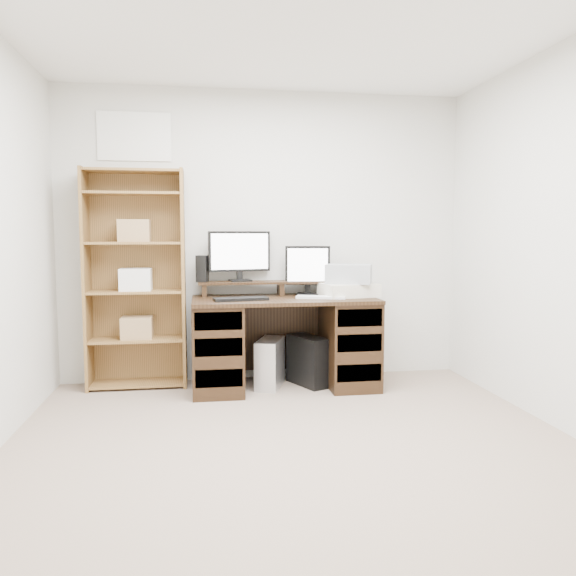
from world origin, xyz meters
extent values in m
cube|color=gray|center=(0.00, 0.00, -0.01)|extent=(3.50, 4.00, 0.02)
cube|color=silver|center=(0.00, 2.01, 1.25)|extent=(3.50, 0.02, 2.50)
cube|color=silver|center=(0.00, -2.01, 1.25)|extent=(3.50, 0.02, 2.50)
cube|color=white|center=(-1.08, 1.99, 2.08)|extent=(0.60, 0.01, 0.40)
cube|color=black|center=(0.12, 1.63, 0.73)|extent=(1.50, 0.70, 0.03)
cube|color=black|center=(-0.43, 1.63, 0.36)|extent=(0.40, 0.66, 0.72)
cube|color=black|center=(0.67, 1.63, 0.36)|extent=(0.40, 0.66, 0.72)
cube|color=black|center=(0.12, 1.96, 0.40)|extent=(1.48, 0.02, 0.65)
cube|color=black|center=(-0.43, 1.30, 0.18)|extent=(0.36, 0.01, 0.14)
cube|color=black|center=(-0.43, 1.30, 0.42)|extent=(0.36, 0.01, 0.14)
cube|color=black|center=(-0.43, 1.30, 0.62)|extent=(0.36, 0.01, 0.14)
cube|color=black|center=(0.67, 1.30, 0.18)|extent=(0.36, 0.01, 0.14)
cube|color=black|center=(0.67, 1.30, 0.42)|extent=(0.36, 0.01, 0.14)
cube|color=black|center=(0.67, 1.30, 0.62)|extent=(0.36, 0.01, 0.14)
cube|color=black|center=(-0.53, 1.85, 0.80)|extent=(0.04, 0.20, 0.10)
cube|color=black|center=(0.12, 1.85, 0.80)|extent=(0.04, 0.20, 0.10)
cube|color=black|center=(0.77, 1.85, 0.80)|extent=(0.04, 0.20, 0.10)
cube|color=black|center=(0.12, 1.85, 0.86)|extent=(1.40, 0.22, 0.02)
cube|color=black|center=(-0.22, 1.87, 0.88)|extent=(0.20, 0.17, 0.02)
cube|color=black|center=(-0.22, 1.89, 0.93)|extent=(0.05, 0.04, 0.10)
cube|color=black|center=(-0.22, 1.89, 1.12)|extent=(0.53, 0.14, 0.34)
cube|color=white|center=(-0.22, 1.87, 1.12)|extent=(0.49, 0.11, 0.30)
cube|color=black|center=(0.35, 1.81, 0.76)|extent=(0.20, 0.17, 0.02)
cube|color=black|center=(0.36, 1.83, 0.82)|extent=(0.06, 0.04, 0.10)
cube|color=black|center=(0.36, 1.83, 1.00)|extent=(0.38, 0.11, 0.33)
cube|color=white|center=(0.35, 1.81, 1.00)|extent=(0.34, 0.07, 0.29)
cube|color=black|center=(-0.54, 1.86, 0.98)|extent=(0.11, 0.11, 0.22)
cube|color=black|center=(-0.24, 1.50, 0.76)|extent=(0.44, 0.21, 0.02)
cube|color=white|center=(0.41, 1.55, 0.76)|extent=(0.42, 0.24, 0.02)
ellipsoid|color=silver|center=(0.67, 1.52, 0.77)|extent=(0.10, 0.08, 0.04)
cube|color=beige|center=(0.68, 1.66, 0.81)|extent=(0.50, 0.41, 0.11)
cube|color=#999EA3|center=(0.68, 1.66, 0.94)|extent=(0.44, 0.38, 0.16)
cube|color=silver|center=(0.01, 1.66, 0.20)|extent=(0.30, 0.44, 0.40)
cube|color=black|center=(0.33, 1.67, 0.21)|extent=(0.33, 0.45, 0.41)
cube|color=#19FF33|center=(0.42, 1.49, 0.29)|extent=(0.01, 0.01, 0.01)
cube|color=olive|center=(-1.47, 1.83, 0.90)|extent=(0.02, 0.30, 1.80)
cube|color=olive|center=(-0.69, 1.83, 0.90)|extent=(0.02, 0.30, 1.80)
cube|color=olive|center=(-1.08, 1.97, 0.90)|extent=(0.80, 0.01, 1.80)
cube|color=olive|center=(-1.08, 1.83, 0.03)|extent=(0.75, 0.28, 0.02)
cube|color=olive|center=(-1.08, 1.83, 0.40)|extent=(0.75, 0.28, 0.02)
cube|color=olive|center=(-1.08, 1.83, 0.80)|extent=(0.75, 0.28, 0.02)
cube|color=olive|center=(-1.08, 1.83, 1.20)|extent=(0.75, 0.28, 0.02)
cube|color=olive|center=(-1.08, 1.83, 1.60)|extent=(0.75, 0.28, 0.02)
cube|color=olive|center=(-1.08, 1.83, 1.78)|extent=(0.75, 0.28, 0.02)
cube|color=#A07F54|center=(-1.08, 1.83, 0.50)|extent=(0.25, 0.20, 0.18)
cube|color=white|center=(-1.08, 1.83, 0.90)|extent=(0.25, 0.20, 0.18)
cube|color=#A07F54|center=(-1.08, 1.83, 1.30)|extent=(0.25, 0.20, 0.18)
camera|label=1|loc=(-0.54, -2.90, 1.27)|focal=35.00mm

